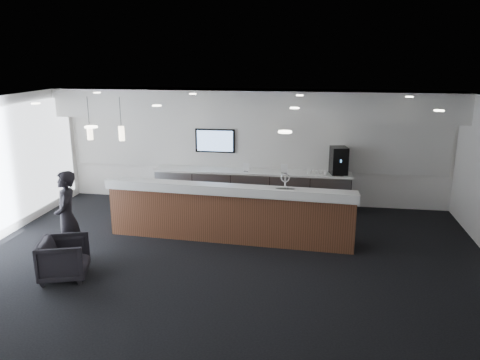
% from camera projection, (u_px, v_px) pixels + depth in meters
% --- Properties ---
extents(ground, '(10.00, 10.00, 0.00)m').
position_uv_depth(ground, '(226.00, 266.00, 8.77)').
color(ground, black).
rests_on(ground, ground).
extents(ceiling, '(10.00, 8.00, 0.02)m').
position_uv_depth(ceiling, '(224.00, 105.00, 7.98)').
color(ceiling, black).
rests_on(ceiling, back_wall).
extents(back_wall, '(10.00, 0.02, 3.00)m').
position_uv_depth(back_wall, '(253.00, 147.00, 12.19)').
color(back_wall, white).
rests_on(back_wall, ground).
extents(soffit_bulkhead, '(10.00, 0.90, 0.70)m').
position_uv_depth(soffit_bulkhead, '(251.00, 104.00, 11.46)').
color(soffit_bulkhead, silver).
rests_on(soffit_bulkhead, back_wall).
extents(alcove_panel, '(9.80, 0.06, 1.40)m').
position_uv_depth(alcove_panel, '(253.00, 143.00, 12.14)').
color(alcove_panel, silver).
rests_on(alcove_panel, back_wall).
extents(back_credenza, '(5.06, 0.66, 0.95)m').
position_uv_depth(back_credenza, '(251.00, 188.00, 12.11)').
color(back_credenza, '#999CA2').
rests_on(back_credenza, ground).
extents(wall_tv, '(1.05, 0.08, 0.62)m').
position_uv_depth(wall_tv, '(215.00, 141.00, 12.21)').
color(wall_tv, black).
rests_on(wall_tv, back_wall).
extents(pendant_left, '(0.12, 0.12, 0.30)m').
position_uv_depth(pendant_left, '(114.00, 137.00, 9.30)').
color(pendant_left, '#F5E2BF').
rests_on(pendant_left, ceiling).
extents(pendant_right, '(0.12, 0.12, 0.30)m').
position_uv_depth(pendant_right, '(81.00, 136.00, 9.41)').
color(pendant_right, '#F5E2BF').
rests_on(pendant_right, ceiling).
extents(ceiling_can_lights, '(7.00, 5.00, 0.02)m').
position_uv_depth(ceiling_can_lights, '(224.00, 107.00, 7.99)').
color(ceiling_can_lights, '#ECE7D0').
rests_on(ceiling_can_lights, ceiling).
extents(service_counter, '(5.32, 1.17, 1.49)m').
position_uv_depth(service_counter, '(230.00, 213.00, 9.96)').
color(service_counter, '#512E1B').
rests_on(service_counter, ground).
extents(coffee_machine, '(0.47, 0.55, 0.68)m').
position_uv_depth(coffee_machine, '(339.00, 161.00, 11.58)').
color(coffee_machine, black).
rests_on(coffee_machine, back_credenza).
extents(info_sign_left, '(0.15, 0.05, 0.21)m').
position_uv_depth(info_sign_left, '(246.00, 167.00, 11.88)').
color(info_sign_left, white).
rests_on(info_sign_left, back_credenza).
extents(info_sign_right, '(0.17, 0.03, 0.23)m').
position_uv_depth(info_sign_right, '(284.00, 169.00, 11.71)').
color(info_sign_right, white).
rests_on(info_sign_right, back_credenza).
extents(armchair, '(1.01, 0.99, 0.73)m').
position_uv_depth(armchair, '(64.00, 258.00, 8.23)').
color(armchair, black).
rests_on(armchair, ground).
extents(lounge_guest, '(0.64, 0.76, 1.77)m').
position_uv_depth(lounge_guest, '(67.00, 217.00, 8.75)').
color(lounge_guest, black).
rests_on(lounge_guest, ground).
extents(cup_0, '(0.11, 0.11, 0.10)m').
position_uv_depth(cup_0, '(326.00, 172.00, 11.61)').
color(cup_0, white).
rests_on(cup_0, back_credenza).
extents(cup_1, '(0.16, 0.16, 0.10)m').
position_uv_depth(cup_1, '(320.00, 172.00, 11.63)').
color(cup_1, white).
rests_on(cup_1, back_credenza).
extents(cup_2, '(0.14, 0.14, 0.10)m').
position_uv_depth(cup_2, '(314.00, 172.00, 11.65)').
color(cup_2, white).
rests_on(cup_2, back_credenza).
extents(cup_3, '(0.14, 0.14, 0.10)m').
position_uv_depth(cup_3, '(309.00, 172.00, 11.67)').
color(cup_3, white).
rests_on(cup_3, back_credenza).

